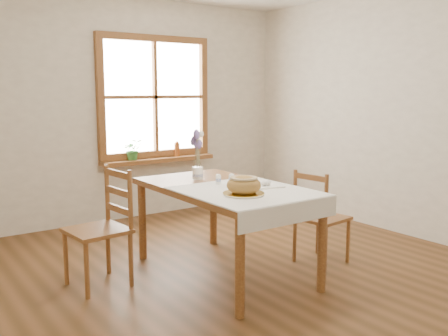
# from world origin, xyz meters

# --- Properties ---
(ground) EXTENTS (5.00, 5.00, 0.00)m
(ground) POSITION_xyz_m (0.00, 0.00, 0.00)
(ground) COLOR brown
(ground) RESTS_ON ground
(room_walls) EXTENTS (4.60, 5.10, 2.65)m
(room_walls) POSITION_xyz_m (0.00, 0.00, 1.71)
(room_walls) COLOR white
(room_walls) RESTS_ON ground
(window) EXTENTS (1.46, 0.08, 1.46)m
(window) POSITION_xyz_m (0.50, 2.47, 1.45)
(window) COLOR #95622E
(window) RESTS_ON ground
(window_sill) EXTENTS (1.46, 0.20, 0.05)m
(window_sill) POSITION_xyz_m (0.50, 2.40, 0.69)
(window_sill) COLOR #95622E
(window_sill) RESTS_ON ground
(dining_table) EXTENTS (0.90, 1.60, 0.75)m
(dining_table) POSITION_xyz_m (0.00, 0.30, 0.66)
(dining_table) COLOR #95622E
(dining_table) RESTS_ON ground
(table_linen) EXTENTS (0.91, 0.99, 0.01)m
(table_linen) POSITION_xyz_m (0.00, -0.00, 0.76)
(table_linen) COLOR white
(table_linen) RESTS_ON dining_table
(chair_left) EXTENTS (0.49, 0.48, 0.93)m
(chair_left) POSITION_xyz_m (-0.96, 0.66, 0.46)
(chair_left) COLOR #95622E
(chair_left) RESTS_ON ground
(chair_right) EXTENTS (0.45, 0.44, 0.84)m
(chair_right) POSITION_xyz_m (0.88, 0.03, 0.42)
(chair_right) COLOR #95622E
(chair_right) RESTS_ON ground
(bread_plate) EXTENTS (0.37, 0.37, 0.02)m
(bread_plate) POSITION_xyz_m (-0.11, -0.11, 0.77)
(bread_plate) COLOR white
(bread_plate) RESTS_ON table_linen
(bread_loaf) EXTENTS (0.26, 0.26, 0.14)m
(bread_loaf) POSITION_xyz_m (-0.11, -0.11, 0.85)
(bread_loaf) COLOR #B1853E
(bread_loaf) RESTS_ON bread_plate
(egg_napkin) EXTENTS (0.29, 0.26, 0.01)m
(egg_napkin) POSITION_xyz_m (0.23, 0.05, 0.77)
(egg_napkin) COLOR white
(egg_napkin) RESTS_ON table_linen
(eggs) EXTENTS (0.22, 0.21, 0.04)m
(eggs) POSITION_xyz_m (0.23, 0.05, 0.79)
(eggs) COLOR silver
(eggs) RESTS_ON egg_napkin
(salt_shaker) EXTENTS (0.06, 0.06, 0.09)m
(salt_shaker) POSITION_xyz_m (-0.02, 0.36, 0.80)
(salt_shaker) COLOR white
(salt_shaker) RESTS_ON table_linen
(pepper_shaker) EXTENTS (0.06, 0.06, 0.09)m
(pepper_shaker) POSITION_xyz_m (0.06, 0.28, 0.81)
(pepper_shaker) COLOR white
(pepper_shaker) RESTS_ON table_linen
(flower_vase) EXTENTS (0.09, 0.09, 0.10)m
(flower_vase) POSITION_xyz_m (-0.02, 0.68, 0.80)
(flower_vase) COLOR white
(flower_vase) RESTS_ON dining_table
(lavender_bouquet) EXTENTS (0.17, 0.17, 0.31)m
(lavender_bouquet) POSITION_xyz_m (-0.02, 0.68, 1.01)
(lavender_bouquet) COLOR #6E599E
(lavender_bouquet) RESTS_ON flower_vase
(potted_plant) EXTENTS (0.27, 0.29, 0.19)m
(potted_plant) POSITION_xyz_m (0.16, 2.40, 0.81)
(potted_plant) COLOR #357E32
(potted_plant) RESTS_ON window_sill
(amber_bottle) EXTENTS (0.07, 0.07, 0.19)m
(amber_bottle) POSITION_xyz_m (0.76, 2.40, 0.81)
(amber_bottle) COLOR #A2501D
(amber_bottle) RESTS_ON window_sill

